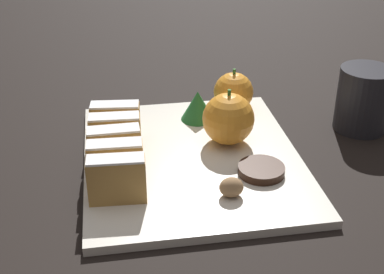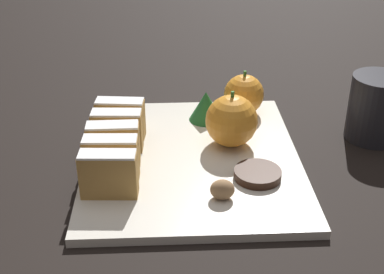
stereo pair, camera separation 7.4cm
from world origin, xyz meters
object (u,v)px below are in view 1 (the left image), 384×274
object	(u,v)px
orange_near	(233,92)
chocolate_cookie	(261,170)
walnut	(231,187)
orange_far	(228,119)
coffee_mug	(365,99)

from	to	relation	value
orange_near	chocolate_cookie	world-z (taller)	orange_near
chocolate_cookie	walnut	bearing A→B (deg)	-139.62
orange_near	chocolate_cookie	xyz separation A→B (m)	(-0.01, -0.20, -0.03)
orange_near	orange_far	bearing A→B (deg)	-107.23
walnut	chocolate_cookie	distance (m)	0.07
orange_near	chocolate_cookie	distance (m)	0.20
orange_near	walnut	world-z (taller)	orange_near
orange_far	walnut	size ratio (longest dim) A/B	2.73
orange_far	walnut	world-z (taller)	orange_far
orange_near	coffee_mug	size ratio (longest dim) A/B	0.63
orange_far	chocolate_cookie	size ratio (longest dim) A/B	1.34
orange_far	coffee_mug	world-z (taller)	coffee_mug
walnut	chocolate_cookie	size ratio (longest dim) A/B	0.49
chocolate_cookie	coffee_mug	bearing A→B (deg)	31.79
orange_far	chocolate_cookie	distance (m)	0.10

